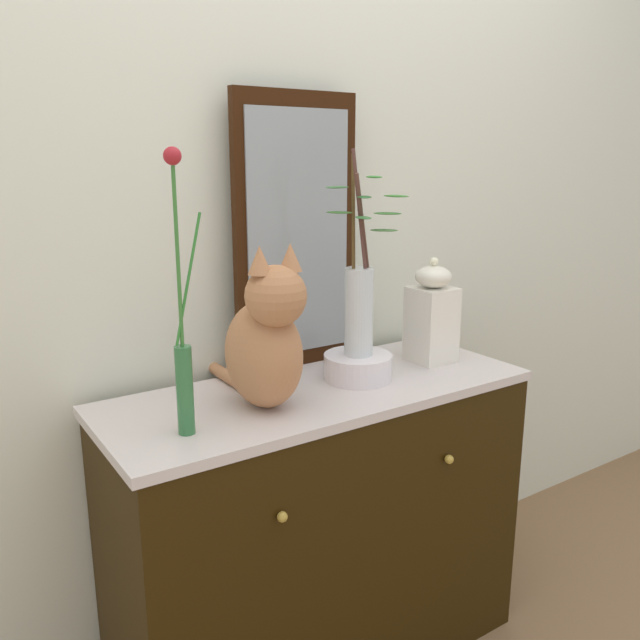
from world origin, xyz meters
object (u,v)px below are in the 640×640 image
object	(u,v)px
vase_slim_green	(183,348)
vase_glass_clear	(359,299)
mirror_leaning	(297,234)
cat_sitting	(266,341)
jar_lidded_porcelain	(432,315)
bowl_porcelain	(357,366)
sideboard	(320,527)

from	to	relation	value
vase_slim_green	vase_glass_clear	bearing A→B (deg)	8.79
vase_glass_clear	mirror_leaning	bearing A→B (deg)	108.74
cat_sitting	jar_lidded_porcelain	bearing A→B (deg)	5.57
vase_slim_green	jar_lidded_porcelain	xyz separation A→B (m)	(0.80, 0.09, -0.05)
vase_slim_green	bowl_porcelain	bearing A→B (deg)	9.16
mirror_leaning	jar_lidded_porcelain	bearing A→B (deg)	-28.25
sideboard	vase_glass_clear	xyz separation A→B (m)	(0.12, -0.00, 0.63)
vase_glass_clear	sideboard	bearing A→B (deg)	179.89
mirror_leaning	vase_slim_green	size ratio (longest dim) A/B	1.25
mirror_leaning	vase_glass_clear	xyz separation A→B (m)	(0.07, -0.20, -0.16)
bowl_porcelain	cat_sitting	bearing A→B (deg)	-171.32
vase_slim_green	vase_glass_clear	distance (m)	0.53
cat_sitting	bowl_porcelain	xyz separation A→B (m)	(0.30, 0.05, -0.13)
mirror_leaning	vase_slim_green	world-z (taller)	mirror_leaning
sideboard	vase_glass_clear	size ratio (longest dim) A/B	2.13
vase_glass_clear	jar_lidded_porcelain	distance (m)	0.29
sideboard	mirror_leaning	bearing A→B (deg)	74.48
vase_glass_clear	jar_lidded_porcelain	world-z (taller)	vase_glass_clear
jar_lidded_porcelain	bowl_porcelain	bearing A→B (deg)	-177.89
cat_sitting	vase_slim_green	distance (m)	0.22
bowl_porcelain	jar_lidded_porcelain	distance (m)	0.29
bowl_porcelain	jar_lidded_porcelain	world-z (taller)	jar_lidded_porcelain
sideboard	jar_lidded_porcelain	size ratio (longest dim) A/B	3.72
vase_slim_green	sideboard	bearing A→B (deg)	11.45
sideboard	cat_sitting	distance (m)	0.60
cat_sitting	mirror_leaning	bearing A→B (deg)	45.59
vase_slim_green	vase_glass_clear	world-z (taller)	vase_glass_clear
vase_slim_green	bowl_porcelain	distance (m)	0.55
cat_sitting	vase_slim_green	size ratio (longest dim) A/B	0.73
cat_sitting	bowl_porcelain	size ratio (longest dim) A/B	2.37
sideboard	jar_lidded_porcelain	xyz separation A→B (m)	(0.40, 0.01, 0.54)
mirror_leaning	bowl_porcelain	world-z (taller)	mirror_leaning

